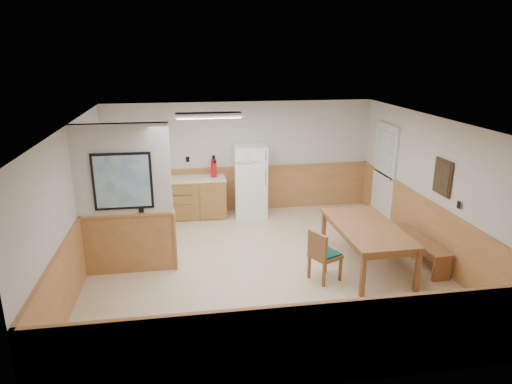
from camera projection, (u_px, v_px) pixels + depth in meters
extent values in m
plane|color=beige|center=(264.00, 266.00, 7.88)|extent=(6.00, 6.00, 0.00)
cube|color=white|center=(265.00, 122.00, 7.14)|extent=(6.00, 6.00, 0.02)
cube|color=silver|center=(241.00, 157.00, 10.34)|extent=(6.00, 0.02, 2.50)
cube|color=silver|center=(433.00, 189.00, 7.97)|extent=(0.02, 6.00, 2.50)
cube|color=silver|center=(74.00, 207.00, 7.06)|extent=(0.02, 6.00, 2.50)
cube|color=#C57F4F|center=(241.00, 189.00, 10.55)|extent=(6.00, 0.04, 1.00)
cube|color=#C57F4F|center=(427.00, 229.00, 8.19)|extent=(0.04, 6.00, 1.00)
cube|color=#C57F4F|center=(81.00, 251.00, 7.28)|extent=(0.04, 6.00, 1.00)
cube|color=silver|center=(122.00, 171.00, 7.21)|extent=(1.50, 0.15, 1.50)
cube|color=#C57F4F|center=(129.00, 243.00, 7.58)|extent=(1.50, 0.17, 1.00)
cube|color=black|center=(123.00, 181.00, 7.17)|extent=(0.92, 0.03, 0.92)
cube|color=white|center=(122.00, 182.00, 7.15)|extent=(0.84, 0.01, 0.84)
cube|color=olive|center=(194.00, 198.00, 10.12)|extent=(1.40, 0.60, 0.86)
cube|color=olive|center=(126.00, 202.00, 9.89)|extent=(0.06, 0.60, 0.86)
cube|color=olive|center=(161.00, 200.00, 10.01)|extent=(0.06, 0.60, 0.86)
cube|color=beige|center=(175.00, 180.00, 9.92)|extent=(2.20, 0.60, 0.04)
cube|color=beige|center=(175.00, 173.00, 10.18)|extent=(2.20, 0.02, 0.10)
cube|color=silver|center=(384.00, 174.00, 9.82)|extent=(0.05, 1.02, 2.15)
cube|color=silver|center=(384.00, 174.00, 9.82)|extent=(0.04, 0.90, 2.05)
cube|color=silver|center=(385.00, 150.00, 9.66)|extent=(0.02, 0.76, 0.80)
cube|color=silver|center=(145.00, 147.00, 9.91)|extent=(0.80, 0.03, 1.00)
cube|color=white|center=(145.00, 148.00, 9.90)|extent=(0.70, 0.01, 0.90)
cube|color=#352515|center=(443.00, 177.00, 7.59)|extent=(0.03, 0.50, 0.60)
cube|color=black|center=(442.00, 177.00, 7.59)|extent=(0.01, 0.42, 0.52)
cube|color=silver|center=(209.00, 115.00, 8.26)|extent=(1.20, 0.30, 0.08)
cube|color=white|center=(209.00, 117.00, 8.27)|extent=(1.15, 0.25, 0.01)
cube|color=white|center=(250.00, 181.00, 10.15)|extent=(0.74, 0.74, 1.59)
cube|color=silver|center=(266.00, 155.00, 9.66)|extent=(0.03, 0.02, 0.21)
cube|color=silver|center=(266.00, 177.00, 9.81)|extent=(0.03, 0.02, 0.37)
cube|color=#A36A3C|center=(367.00, 227.00, 7.66)|extent=(1.03, 2.02, 0.05)
cube|color=#A36A3C|center=(367.00, 232.00, 7.68)|extent=(0.93, 1.92, 0.10)
cube|color=#A36A3C|center=(363.00, 276.00, 6.81)|extent=(0.07, 0.07, 0.70)
cube|color=#A36A3C|center=(324.00, 229.00, 8.59)|extent=(0.07, 0.07, 0.70)
cube|color=#A36A3C|center=(418.00, 271.00, 6.95)|extent=(0.07, 0.07, 0.70)
cube|color=#A36A3C|center=(368.00, 226.00, 8.73)|extent=(0.07, 0.07, 0.70)
cube|color=#A36A3C|center=(419.00, 240.00, 7.91)|extent=(0.43, 1.50, 0.05)
cube|color=#A36A3C|center=(439.00, 270.00, 7.33)|extent=(0.31, 0.08, 0.40)
cube|color=#A36A3C|center=(400.00, 236.00, 8.63)|extent=(0.31, 0.08, 0.40)
cube|color=#A36A3C|center=(325.00, 256.00, 7.31)|extent=(0.55, 0.55, 0.06)
cube|color=#0D433C|center=(325.00, 253.00, 7.30)|extent=(0.50, 0.50, 0.03)
cube|color=#A36A3C|center=(317.00, 245.00, 7.15)|extent=(0.22, 0.40, 0.40)
cube|color=#0D433C|center=(309.00, 248.00, 7.06)|extent=(0.17, 0.33, 0.34)
cube|color=#A36A3C|center=(324.00, 275.00, 7.15)|extent=(0.05, 0.05, 0.39)
cube|color=#A36A3C|center=(309.00, 267.00, 7.43)|extent=(0.05, 0.05, 0.39)
cube|color=#A36A3C|center=(340.00, 270.00, 7.34)|extent=(0.05, 0.05, 0.39)
cube|color=#A36A3C|center=(325.00, 262.00, 7.62)|extent=(0.05, 0.05, 0.39)
cylinder|color=red|center=(214.00, 168.00, 9.98)|extent=(0.15, 0.15, 0.40)
cylinder|color=black|center=(213.00, 157.00, 9.91)|extent=(0.07, 0.07, 0.09)
cylinder|color=#198D30|center=(147.00, 175.00, 9.80)|extent=(0.08, 0.08, 0.23)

